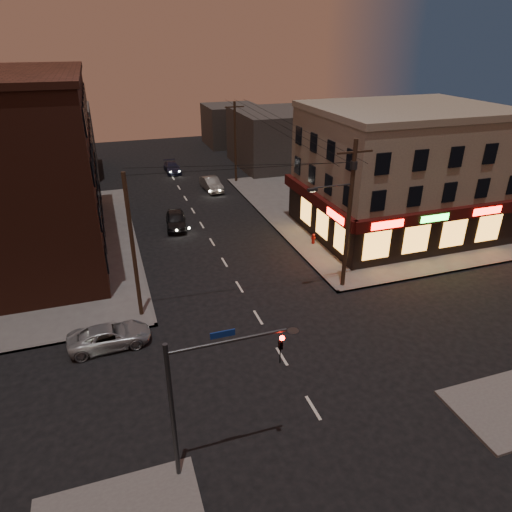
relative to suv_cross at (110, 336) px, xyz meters
name	(u,v)px	position (x,y,z in m)	size (l,w,h in m)	color
ground	(282,356)	(8.75, -4.00, -0.62)	(120.00, 120.00, 0.00)	black
sidewalk_ne	(378,207)	(26.75, 15.00, -0.55)	(24.00, 28.00, 0.15)	#514F4C
pizza_building	(401,171)	(24.68, 9.43, 4.72)	(15.85, 12.85, 10.50)	gray
brick_apartment	(9,170)	(-5.75, 15.00, 6.03)	(12.00, 20.00, 13.00)	#462116
bg_building_ne_a	(275,138)	(22.75, 34.00, 2.88)	(10.00, 12.00, 7.00)	#3F3D3A
bg_building_nw	(55,142)	(-4.25, 38.00, 3.38)	(9.00, 10.00, 8.00)	#3F3D3A
bg_building_ne_b	(232,125)	(20.75, 48.00, 2.38)	(8.00, 8.00, 6.00)	#3F3D3A
utility_pole_main	(348,208)	(15.44, 1.80, 5.14)	(4.20, 0.44, 10.00)	#382619
utility_pole_far	(235,142)	(15.55, 28.00, 4.03)	(0.26, 0.26, 9.00)	#382619
utility_pole_west	(133,248)	(1.95, 2.50, 4.03)	(0.24, 0.24, 9.00)	#382619
traffic_signal	(199,389)	(3.19, -9.60, 3.53)	(4.49, 0.32, 6.47)	#333538
suv_cross	(110,336)	(0.00, 0.00, 0.00)	(2.07, 4.49, 1.25)	gray
sedan_near	(176,220)	(6.45, 16.14, 0.12)	(1.75, 4.35, 1.48)	black
sedan_mid	(211,184)	(12.07, 25.79, 0.11)	(1.56, 4.46, 1.47)	slate
sedan_far	(172,168)	(9.11, 34.55, 0.00)	(1.76, 4.33, 1.26)	#1B1D36
fire_hydrant	(313,238)	(16.55, 8.74, -0.01)	(0.37, 0.37, 0.86)	maroon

